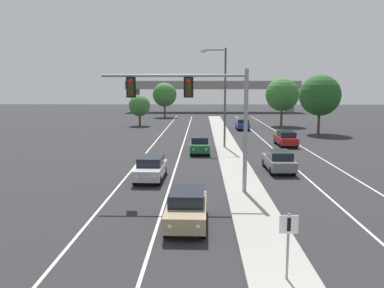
% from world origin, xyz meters
% --- Properties ---
extents(median_island, '(2.40, 110.00, 0.15)m').
position_xyz_m(median_island, '(0.00, 18.00, 0.07)').
color(median_island, '#9E9B93').
rests_on(median_island, ground).
extents(lane_stripe_oncoming_center, '(0.14, 100.00, 0.01)m').
position_xyz_m(lane_stripe_oncoming_center, '(-4.70, 25.00, 0.00)').
color(lane_stripe_oncoming_center, silver).
rests_on(lane_stripe_oncoming_center, ground).
extents(lane_stripe_receding_center, '(0.14, 100.00, 0.01)m').
position_xyz_m(lane_stripe_receding_center, '(4.70, 25.00, 0.00)').
color(lane_stripe_receding_center, silver).
rests_on(lane_stripe_receding_center, ground).
extents(edge_stripe_left, '(0.14, 100.00, 0.01)m').
position_xyz_m(edge_stripe_left, '(-8.00, 25.00, 0.00)').
color(edge_stripe_left, silver).
rests_on(edge_stripe_left, ground).
extents(edge_stripe_right, '(0.14, 100.00, 0.01)m').
position_xyz_m(edge_stripe_right, '(8.00, 25.00, 0.00)').
color(edge_stripe_right, silver).
rests_on(edge_stripe_right, ground).
extents(overhead_signal_mast, '(8.43, 0.44, 7.20)m').
position_xyz_m(overhead_signal_mast, '(-2.80, 13.72, 5.36)').
color(overhead_signal_mast, gray).
rests_on(overhead_signal_mast, median_island).
extents(median_sign_post, '(0.60, 0.10, 2.20)m').
position_xyz_m(median_sign_post, '(0.11, 3.09, 1.59)').
color(median_sign_post, gray).
rests_on(median_sign_post, median_island).
extents(street_lamp_median, '(2.58, 0.28, 10.00)m').
position_xyz_m(street_lamp_median, '(-0.51, 31.05, 5.79)').
color(street_lamp_median, '#4C4C51').
rests_on(street_lamp_median, median_island).
extents(car_oncoming_tan, '(1.88, 4.49, 1.58)m').
position_xyz_m(car_oncoming_tan, '(-3.35, 8.48, 0.82)').
color(car_oncoming_tan, tan).
rests_on(car_oncoming_tan, ground).
extents(car_oncoming_silver, '(1.91, 4.51, 1.58)m').
position_xyz_m(car_oncoming_silver, '(-6.16, 17.21, 0.82)').
color(car_oncoming_silver, '#B7B7BC').
rests_on(car_oncoming_silver, ground).
extents(car_oncoming_green, '(1.85, 4.48, 1.58)m').
position_xyz_m(car_oncoming_green, '(-2.84, 28.04, 0.82)').
color(car_oncoming_green, '#195633').
rests_on(car_oncoming_green, ground).
extents(car_receding_grey, '(1.89, 4.50, 1.58)m').
position_xyz_m(car_receding_grey, '(3.14, 20.09, 0.82)').
color(car_receding_grey, slate).
rests_on(car_receding_grey, ground).
extents(car_receding_red, '(1.86, 4.48, 1.58)m').
position_xyz_m(car_receding_red, '(6.38, 32.80, 0.82)').
color(car_receding_red, maroon).
rests_on(car_receding_red, ground).
extents(car_receding_blue, '(1.82, 4.47, 1.58)m').
position_xyz_m(car_receding_blue, '(3.37, 48.55, 0.82)').
color(car_receding_blue, navy).
rests_on(car_receding_blue, ground).
extents(overpass_bridge, '(42.40, 6.40, 7.65)m').
position_xyz_m(overpass_bridge, '(0.00, 88.68, 5.78)').
color(overpass_bridge, gray).
rests_on(overpass_bridge, ground).
extents(tree_far_right_c, '(5.33, 5.33, 7.72)m').
position_xyz_m(tree_far_right_c, '(10.27, 54.43, 5.04)').
color(tree_far_right_c, '#4C3823').
rests_on(tree_far_right_c, ground).
extents(tree_far_right_b, '(5.45, 5.45, 7.89)m').
position_xyz_m(tree_far_right_b, '(13.14, 43.89, 5.16)').
color(tree_far_right_b, '#4C3823').
rests_on(tree_far_right_b, ground).
extents(tree_far_left_c, '(4.91, 4.91, 7.11)m').
position_xyz_m(tree_far_left_c, '(-10.29, 71.97, 4.64)').
color(tree_far_left_c, '#4C3823').
rests_on(tree_far_left_c, ground).
extents(tree_far_left_a, '(3.45, 3.45, 5.00)m').
position_xyz_m(tree_far_left_a, '(-12.69, 54.10, 3.26)').
color(tree_far_left_a, '#4C3823').
rests_on(tree_far_left_a, ground).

